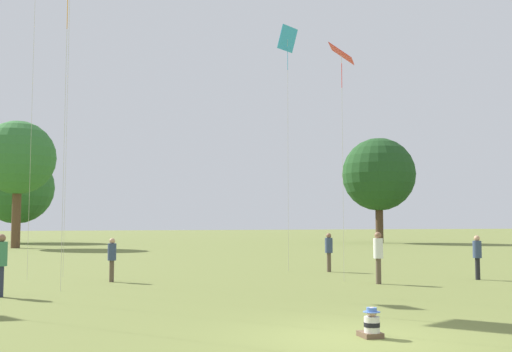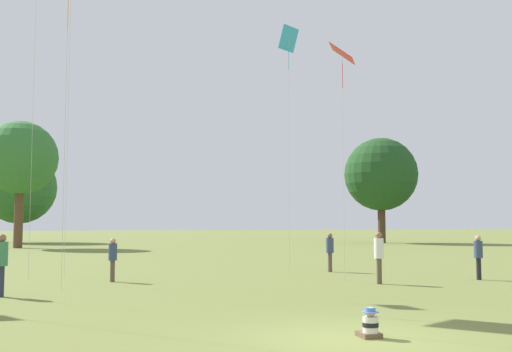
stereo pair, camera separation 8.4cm
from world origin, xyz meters
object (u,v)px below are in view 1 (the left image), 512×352
at_px(person_standing_0, 112,256).
at_px(distant_tree_2, 17,188).
at_px(person_standing_6, 378,252).
at_px(distant_tree_1, 18,158).
at_px(distant_tree_3, 379,175).
at_px(person_standing_4, 1,259).
at_px(person_standing_1, 329,249).
at_px(kite_2, 288,44).
at_px(seated_toddler, 371,325).
at_px(person_standing_5, 477,253).
at_px(kite_6, 342,59).

height_order(person_standing_0, distant_tree_2, distant_tree_2).
distance_m(person_standing_6, distant_tree_2, 52.08).
distance_m(distant_tree_1, distant_tree_3, 35.63).
height_order(person_standing_4, distant_tree_3, distant_tree_3).
distance_m(person_standing_1, distant_tree_3, 38.40).
relative_size(person_standing_6, kite_2, 0.16).
bearing_deg(seated_toddler, person_standing_4, 131.97).
xyz_separation_m(person_standing_5, kite_6, (-5.15, 1.02, 7.41)).
bearing_deg(person_standing_6, distant_tree_2, 147.44).
bearing_deg(distant_tree_2, person_standing_4, -86.71).
relative_size(person_standing_4, kite_2, 0.16).
relative_size(distant_tree_1, distant_tree_3, 0.98).
relative_size(person_standing_4, distant_tree_2, 0.19).
bearing_deg(kite_2, person_standing_0, 32.32).
bearing_deg(person_standing_5, seated_toddler, -179.90).
bearing_deg(person_standing_1, person_standing_4, 71.16).
xyz_separation_m(seated_toddler, person_standing_0, (-3.85, 12.42, 0.72)).
xyz_separation_m(seated_toddler, kite_6, (4.38, 9.97, 8.18)).
height_order(seated_toddler, kite_2, kite_2).
distance_m(kite_2, distant_tree_3, 38.03).
distance_m(person_standing_5, distant_tree_3, 40.94).
height_order(person_standing_1, kite_2, kite_2).
distance_m(kite_2, distant_tree_2, 45.78).
relative_size(seated_toddler, person_standing_4, 0.31).
bearing_deg(person_standing_1, distant_tree_3, -73.45).
xyz_separation_m(person_standing_0, person_standing_4, (-3.48, -3.54, 0.14)).
bearing_deg(seated_toddler, person_standing_6, 62.00).
relative_size(person_standing_4, distant_tree_1, 0.17).
distance_m(person_standing_6, distant_tree_3, 43.10).
bearing_deg(kite_2, distant_tree_1, -51.23).
relative_size(seated_toddler, distant_tree_2, 0.06).
height_order(kite_6, distant_tree_2, distant_tree_2).
distance_m(person_standing_1, kite_2, 9.57).
distance_m(person_standing_0, distant_tree_2, 46.56).
bearing_deg(kite_2, seated_toddler, 88.74).
bearing_deg(person_standing_5, person_standing_6, 139.59).
height_order(seated_toddler, person_standing_1, person_standing_1).
height_order(kite_2, distant_tree_2, kite_2).
relative_size(person_standing_0, person_standing_1, 0.94).
bearing_deg(distant_tree_3, person_standing_4, -132.40).
xyz_separation_m(person_standing_0, distant_tree_2, (-6.32, 45.87, 4.89)).
height_order(person_standing_4, distant_tree_1, distant_tree_1).
xyz_separation_m(person_standing_5, distant_tree_1, (-18.78, 35.28, 6.62)).
bearing_deg(kite_2, person_standing_6, 113.09).
relative_size(person_standing_1, kite_2, 0.15).
bearing_deg(kite_6, kite_2, 80.59).
height_order(person_standing_1, person_standing_4, person_standing_4).
bearing_deg(person_standing_0, distant_tree_2, -53.72).
height_order(person_standing_4, person_standing_6, same).
xyz_separation_m(seated_toddler, person_standing_6, (5.13, 8.74, 0.87)).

